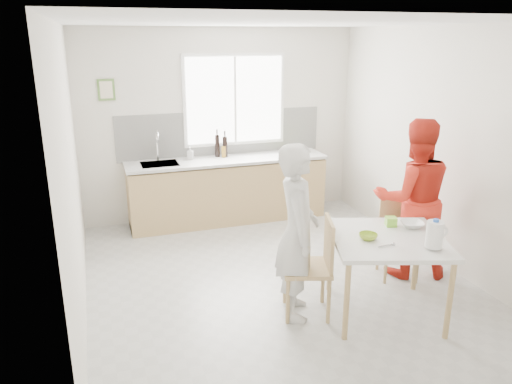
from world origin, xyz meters
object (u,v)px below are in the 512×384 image
at_px(dining_table, 387,245).
at_px(bowl_green, 368,236).
at_px(wine_bottle_a, 217,146).
at_px(wine_bottle_b, 225,147).
at_px(person_red, 413,199).
at_px(chair_far, 397,235).
at_px(bowl_white, 412,224).
at_px(chair_left, 315,263).
at_px(person_white, 297,232).
at_px(milk_jug, 435,234).

relative_size(dining_table, bowl_green, 7.48).
height_order(dining_table, wine_bottle_a, wine_bottle_a).
bearing_deg(wine_bottle_b, person_red, -58.54).
height_order(chair_far, bowl_green, chair_far).
distance_m(bowl_green, bowl_white, 0.58).
distance_m(bowl_white, wine_bottle_a, 3.20).
relative_size(chair_far, bowl_green, 5.00).
height_order(dining_table, chair_left, chair_left).
bearing_deg(person_red, wine_bottle_b, -40.98).
distance_m(chair_left, person_red, 1.48).
relative_size(chair_left, bowl_white, 4.33).
xyz_separation_m(chair_left, wine_bottle_b, (-0.10, 2.84, 0.54)).
distance_m(person_white, milk_jug, 1.21).
distance_m(milk_jug, wine_bottle_a, 3.63).
height_order(chair_left, milk_jug, milk_jug).
distance_m(person_white, bowl_white, 1.18).
distance_m(chair_far, wine_bottle_b, 2.79).
xyz_separation_m(milk_jug, wine_bottle_a, (-1.07, 3.46, 0.15)).
bearing_deg(bowl_white, dining_table, -157.76).
xyz_separation_m(chair_far, wine_bottle_a, (-1.43, 2.43, 0.61)).
relative_size(person_red, wine_bottle_b, 5.88).
bearing_deg(bowl_white, person_red, 54.61).
bearing_deg(wine_bottle_b, person_white, -91.30).
relative_size(dining_table, person_red, 0.73).
distance_m(dining_table, wine_bottle_b, 3.16).
height_order(dining_table, milk_jug, milk_jug).
height_order(bowl_white, wine_bottle_a, wine_bottle_a).
bearing_deg(wine_bottle_a, person_red, -57.38).
height_order(chair_far, wine_bottle_b, wine_bottle_b).
bearing_deg(bowl_white, wine_bottle_a, 112.26).
xyz_separation_m(bowl_green, wine_bottle_b, (-0.54, 3.04, 0.25)).
bearing_deg(wine_bottle_a, bowl_green, -78.27).
height_order(person_white, wine_bottle_b, person_white).
height_order(chair_far, milk_jug, milk_jug).
height_order(chair_left, bowl_white, chair_left).
relative_size(milk_jug, wine_bottle_a, 0.81).
bearing_deg(dining_table, chair_far, 49.20).
relative_size(chair_left, wine_bottle_b, 3.20).
relative_size(dining_table, wine_bottle_a, 4.02).
distance_m(person_white, bowl_green, 0.65).
bearing_deg(wine_bottle_b, wine_bottle_a, 152.82).
bearing_deg(milk_jug, bowl_green, 156.40).
relative_size(wine_bottle_a, wine_bottle_b, 1.07).
xyz_separation_m(chair_left, chair_far, (1.23, 0.47, -0.06)).
height_order(dining_table, wine_bottle_b, wine_bottle_b).
relative_size(dining_table, chair_left, 1.34).
bearing_deg(bowl_green, person_red, 34.64).
height_order(chair_left, chair_far, chair_left).
xyz_separation_m(chair_far, wine_bottle_b, (-1.33, 2.38, 0.60)).
bearing_deg(wine_bottle_a, bowl_white, -67.74).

